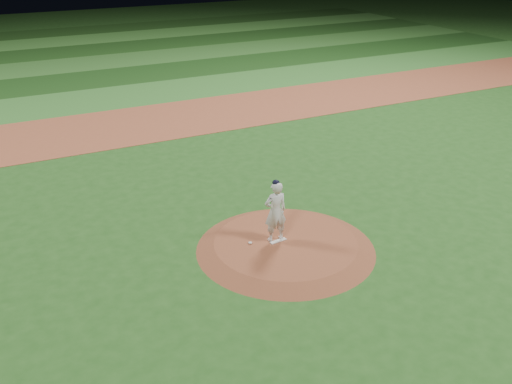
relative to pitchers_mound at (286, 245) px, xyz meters
name	(u,v)px	position (x,y,z in m)	size (l,w,h in m)	color
ground	(285,249)	(0.00, 0.00, -0.12)	(120.00, 120.00, 0.00)	#21511A
infield_dirt_band	(149,123)	(0.00, 14.00, -0.12)	(70.00, 6.00, 0.02)	brown
outfield_stripe_0	(120,97)	(0.00, 19.50, -0.12)	(70.00, 5.00, 0.02)	#307129
outfield_stripe_1	(100,78)	(0.00, 24.50, -0.12)	(70.00, 5.00, 0.02)	#183F14
outfield_stripe_2	(84,64)	(0.00, 29.50, -0.12)	(70.00, 5.00, 0.02)	#2F6B26
outfield_stripe_3	(71,51)	(0.00, 34.50, -0.12)	(70.00, 5.00, 0.02)	#1A4315
outfield_stripe_4	(60,41)	(0.00, 39.50, -0.12)	(70.00, 5.00, 0.02)	#387C2D
outfield_stripe_5	(51,33)	(0.00, 44.50, -0.12)	(70.00, 5.00, 0.02)	#1A4115
pitchers_mound	(286,245)	(0.00, 0.00, 0.00)	(5.50, 5.50, 0.25)	brown
pitching_rubber	(278,241)	(-0.19, 0.12, 0.14)	(0.55, 0.14, 0.03)	silver
rosin_bag	(250,243)	(-1.03, 0.38, 0.16)	(0.12, 0.12, 0.07)	silver
pitcher_on_mound	(275,211)	(-0.24, 0.25, 1.11)	(0.74, 0.51, 2.01)	silver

